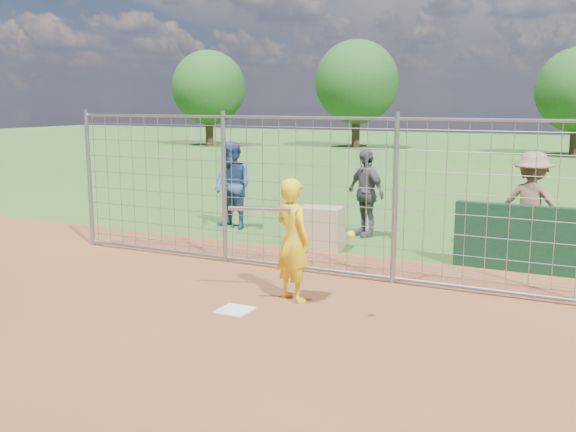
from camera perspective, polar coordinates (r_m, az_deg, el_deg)
The scene contains 11 objects.
ground at distance 8.83m, azimuth -4.07°, elevation -8.04°, with size 100.00×100.00×0.00m, color #2D591E.
infield_dirt at distance 6.60m, azimuth -17.71°, elevation -15.01°, with size 18.00×18.00×0.00m, color brown.
home_plate at distance 8.67m, azimuth -4.74°, elevation -8.35°, with size 0.43×0.43×0.02m, color silver.
dugout_wall at distance 11.10m, azimuth 21.22°, elevation -1.99°, with size 2.60×0.20×1.10m, color #11381E.
batter at distance 8.88m, azimuth 0.42°, elevation -2.14°, with size 0.63×0.41×1.73m, color yellow.
bystander_a at distance 14.01m, azimuth -4.95°, elevation 2.74°, with size 0.92×0.72×1.90m, color navy.
bystander_b at distance 13.26m, azimuth 6.90°, elevation 2.07°, with size 1.06×0.44×1.80m, color #4F4F53.
bystander_c at distance 12.18m, azimuth 20.83°, elevation 0.95°, with size 1.22×0.70×1.89m, color #88654A.
equipment_bin at distance 12.08m, azimuth 2.93°, elevation -1.08°, with size 0.80×0.55×0.80m, color tan.
equipment_in_play at distance 8.51m, azimuth -0.69°, elevation 0.12°, with size 1.86×0.40×0.28m.
backstop_fence at distance 10.28m, azimuth 1.44°, elevation 1.79°, with size 9.08×0.08×2.60m.
Camera 1 is at (4.23, -7.24, 2.76)m, focal length 40.00 mm.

